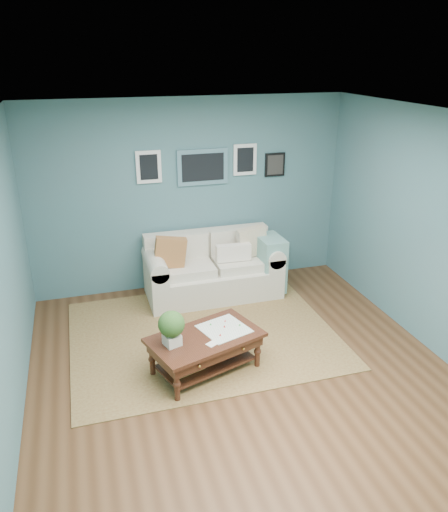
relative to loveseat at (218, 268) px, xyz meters
name	(u,v)px	position (x,y,z in m)	size (l,w,h in m)	color
room_shell	(247,259)	(-0.26, -1.97, 0.96)	(5.00, 5.02, 2.70)	brown
area_rug	(203,334)	(-0.49, -1.04, -0.39)	(3.17, 2.54, 0.01)	brown
loveseat	(218,268)	(0.00, 0.00, 0.00)	(1.91, 0.87, 0.98)	beige
coffee_table	(200,343)	(-0.71, -1.79, -0.03)	(1.33, 1.02, 0.82)	black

